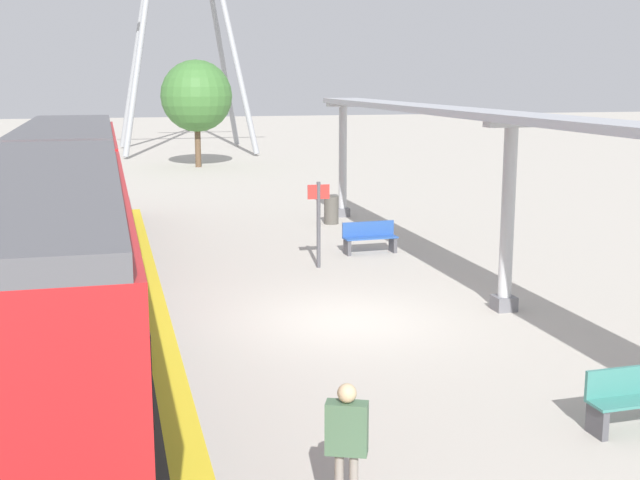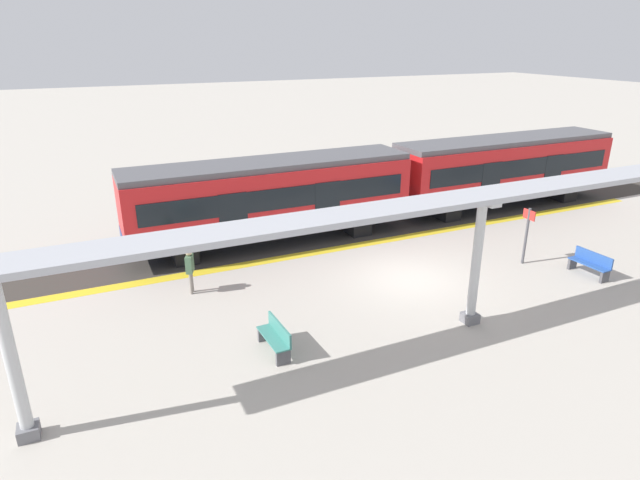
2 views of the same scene
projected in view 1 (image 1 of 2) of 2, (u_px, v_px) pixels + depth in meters
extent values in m
plane|color=#B3ACA1|center=(344.00, 321.00, 16.63)|extent=(176.00, 176.00, 0.00)
cube|color=gold|center=(160.00, 334.00, 15.75)|extent=(0.53, 31.23, 0.01)
cube|color=#38332D|center=(57.00, 342.00, 15.30)|extent=(3.20, 43.23, 0.01)
cube|color=red|center=(37.00, 280.00, 11.86)|extent=(2.60, 11.75, 2.60)
cube|color=navy|center=(42.00, 349.00, 12.06)|extent=(2.63, 11.77, 0.55)
cube|color=#515156|center=(30.00, 181.00, 11.59)|extent=(2.39, 11.75, 0.24)
cube|color=black|center=(130.00, 254.00, 12.12)|extent=(0.03, 10.81, 0.84)
cube|color=black|center=(138.00, 330.00, 10.37)|extent=(0.04, 1.10, 2.00)
cube|color=black|center=(129.00, 263.00, 14.09)|extent=(0.04, 1.10, 2.00)
cube|color=black|center=(58.00, 317.00, 15.75)|extent=(2.21, 0.90, 0.64)
cube|color=red|center=(70.00, 179.00, 23.60)|extent=(2.60, 11.75, 2.60)
cube|color=navy|center=(72.00, 215.00, 23.80)|extent=(2.63, 11.77, 0.55)
cube|color=#515156|center=(67.00, 129.00, 23.33)|extent=(2.39, 11.75, 0.24)
cube|color=black|center=(117.00, 167.00, 23.86)|extent=(0.03, 10.81, 0.84)
cube|color=black|center=(119.00, 195.00, 22.11)|extent=(0.04, 1.10, 2.00)
cube|color=black|center=(117.00, 178.00, 25.84)|extent=(0.04, 1.10, 2.00)
cube|color=black|center=(77.00, 215.00, 27.49)|extent=(2.21, 0.90, 0.64)
cube|color=black|center=(68.00, 263.00, 20.34)|extent=(2.21, 0.90, 0.64)
cube|color=slate|center=(504.00, 303.00, 17.36)|extent=(0.44, 0.44, 0.30)
cylinder|color=#B6B9BA|center=(508.00, 213.00, 16.99)|extent=(0.28, 0.28, 3.50)
cube|color=#B6B9BA|center=(512.00, 124.00, 16.64)|extent=(1.10, 0.36, 0.12)
cube|color=slate|center=(343.00, 212.00, 29.03)|extent=(0.44, 0.44, 0.30)
cylinder|color=#B6B9BA|center=(343.00, 158.00, 28.67)|extent=(0.28, 0.28, 3.50)
cube|color=#B6B9BA|center=(343.00, 105.00, 28.32)|extent=(1.10, 0.36, 0.12)
cube|color=#A8AAB2|center=(508.00, 117.00, 16.78)|extent=(1.20, 25.01, 0.16)
cube|color=#28509B|center=(370.00, 238.00, 22.90)|extent=(1.52, 0.50, 0.04)
cube|color=#28509B|center=(368.00, 229.00, 23.04)|extent=(1.50, 0.13, 0.40)
cube|color=#4C4C51|center=(393.00, 244.00, 23.14)|extent=(0.12, 0.40, 0.42)
cube|color=#4C4C51|center=(347.00, 247.00, 22.76)|extent=(0.12, 0.40, 0.42)
cube|color=#3A7E74|center=(633.00, 380.00, 11.53)|extent=(1.50, 0.11, 0.40)
cube|color=#4C4C51|center=(597.00, 421.00, 11.25)|extent=(0.11, 0.40, 0.42)
cylinder|color=#514E46|center=(331.00, 210.00, 27.53)|extent=(0.48, 0.48, 0.91)
cylinder|color=#4C4C51|center=(319.00, 225.00, 21.06)|extent=(0.10, 0.10, 2.20)
cube|color=red|center=(319.00, 192.00, 20.90)|extent=(0.56, 0.04, 0.36)
cube|color=#456548|center=(347.00, 428.00, 8.95)|extent=(0.50, 0.37, 0.58)
sphere|color=tan|center=(347.00, 393.00, 8.88)|extent=(0.21, 0.21, 0.21)
cylinder|color=brown|center=(198.00, 146.00, 44.82)|extent=(0.32, 0.32, 2.27)
sphere|color=#3C7132|center=(196.00, 96.00, 44.31)|extent=(3.81, 3.81, 3.81)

